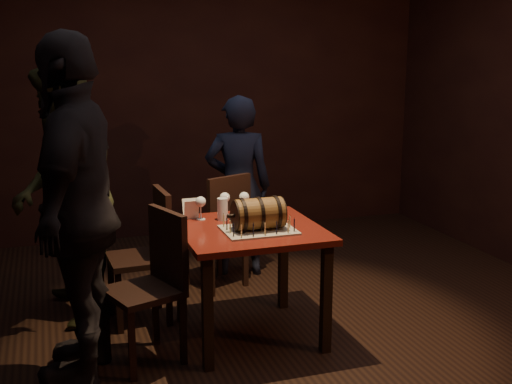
# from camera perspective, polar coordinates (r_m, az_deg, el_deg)

# --- Properties ---
(room_shell) EXTENTS (5.04, 5.04, 2.80)m
(room_shell) POSITION_cam_1_polar(r_m,az_deg,el_deg) (4.15, 1.22, 6.01)
(room_shell) COLOR black
(room_shell) RESTS_ON ground
(pub_table) EXTENTS (0.90, 0.90, 0.75)m
(pub_table) POSITION_cam_1_polar(r_m,az_deg,el_deg) (4.18, -0.59, -4.60)
(pub_table) COLOR #4F120D
(pub_table) RESTS_ON ground
(cake_board) EXTENTS (0.45, 0.35, 0.01)m
(cake_board) POSITION_cam_1_polar(r_m,az_deg,el_deg) (4.06, 0.22, -3.39)
(cake_board) COLOR gray
(cake_board) RESTS_ON pub_table
(barrel_cake) EXTENTS (0.37, 0.22, 0.22)m
(barrel_cake) POSITION_cam_1_polar(r_m,az_deg,el_deg) (4.03, 0.22, -1.95)
(barrel_cake) COLOR brown
(barrel_cake) RESTS_ON cake_board
(birthday_candles) EXTENTS (0.40, 0.30, 0.09)m
(birthday_candles) POSITION_cam_1_polar(r_m,az_deg,el_deg) (4.05, 0.22, -2.76)
(birthday_candles) COLOR #EFD88F
(birthday_candles) RESTS_ON cake_board
(wine_glass_left) EXTENTS (0.07, 0.07, 0.16)m
(wine_glass_left) POSITION_cam_1_polar(r_m,az_deg,el_deg) (4.31, -4.95, -0.96)
(wine_glass_left) COLOR silver
(wine_glass_left) RESTS_ON pub_table
(wine_glass_mid) EXTENTS (0.07, 0.07, 0.16)m
(wine_glass_mid) POSITION_cam_1_polar(r_m,az_deg,el_deg) (4.42, -2.79, -0.60)
(wine_glass_mid) COLOR silver
(wine_glass_mid) RESTS_ON pub_table
(wine_glass_right) EXTENTS (0.07, 0.07, 0.16)m
(wine_glass_right) POSITION_cam_1_polar(r_m,az_deg,el_deg) (4.43, -1.06, -0.55)
(wine_glass_right) COLOR silver
(wine_glass_right) RESTS_ON pub_table
(pint_of_ale) EXTENTS (0.07, 0.07, 0.15)m
(pint_of_ale) POSITION_cam_1_polar(r_m,az_deg,el_deg) (4.31, -2.99, -1.57)
(pint_of_ale) COLOR silver
(pint_of_ale) RESTS_ON pub_table
(menu_card) EXTENTS (0.10, 0.05, 0.13)m
(menu_card) POSITION_cam_1_polar(r_m,az_deg,el_deg) (4.36, -5.82, -1.55)
(menu_card) COLOR white
(menu_card) RESTS_ON pub_table
(chair_back) EXTENTS (0.53, 0.53, 0.93)m
(chair_back) POSITION_cam_1_polar(r_m,az_deg,el_deg) (5.06, -3.09, -2.95)
(chair_back) COLOR black
(chair_back) RESTS_ON ground
(chair_left_rear) EXTENTS (0.42, 0.42, 0.93)m
(chair_left_rear) POSITION_cam_1_polar(r_m,az_deg,el_deg) (4.54, -9.47, -4.93)
(chair_left_rear) COLOR black
(chair_left_rear) RESTS_ON ground
(chair_left_front) EXTENTS (0.51, 0.51, 0.93)m
(chair_left_front) POSITION_cam_1_polar(r_m,az_deg,el_deg) (3.96, -9.02, -7.55)
(chair_left_front) COLOR black
(chair_left_front) RESTS_ON ground
(person_back) EXTENTS (0.63, 0.49, 1.51)m
(person_back) POSITION_cam_1_polar(r_m,az_deg,el_deg) (5.35, -1.58, 0.51)
(person_back) COLOR black
(person_back) RESTS_ON ground
(person_left_rear) EXTENTS (0.75, 0.93, 1.80)m
(person_left_rear) POSITION_cam_1_polar(r_m,az_deg,el_deg) (4.58, -16.67, -0.23)
(person_left_rear) COLOR #3C3C1E
(person_left_rear) RESTS_ON ground
(person_left_front) EXTENTS (0.82, 1.25, 1.98)m
(person_left_front) POSITION_cam_1_polar(r_m,az_deg,el_deg) (3.73, -15.57, -1.58)
(person_left_front) COLOR black
(person_left_front) RESTS_ON ground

